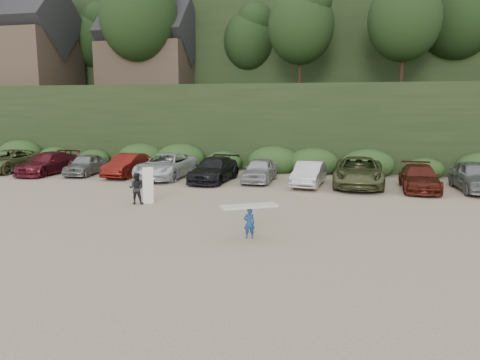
# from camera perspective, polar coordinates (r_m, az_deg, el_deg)

# --- Properties ---
(ground) EXTENTS (120.00, 120.00, 0.00)m
(ground) POSITION_cam_1_polar(r_m,az_deg,el_deg) (18.81, -7.86, -5.14)
(ground) COLOR tan
(ground) RESTS_ON ground
(hillside_backdrop) EXTENTS (90.00, 41.50, 28.00)m
(hillside_backdrop) POSITION_cam_1_polar(r_m,az_deg,el_deg) (53.67, 6.62, 16.34)
(hillside_backdrop) COLOR black
(hillside_backdrop) RESTS_ON ground
(parked_cars) EXTENTS (40.02, 5.91, 1.64)m
(parked_cars) POSITION_cam_1_polar(r_m,az_deg,el_deg) (29.06, -6.52, 1.55)
(parked_cars) COLOR #A9A8AD
(parked_cars) RESTS_ON ground
(child_surfer) EXTENTS (1.99, 1.50, 1.19)m
(child_surfer) POSITION_cam_1_polar(r_m,az_deg,el_deg) (16.31, 1.14, -4.37)
(child_surfer) COLOR navy
(child_surfer) RESTS_ON ground
(adult_surfer) EXTENTS (1.23, 0.68, 1.75)m
(adult_surfer) POSITION_cam_1_polar(r_m,az_deg,el_deg) (22.36, -12.40, -0.96)
(adult_surfer) COLOR black
(adult_surfer) RESTS_ON ground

